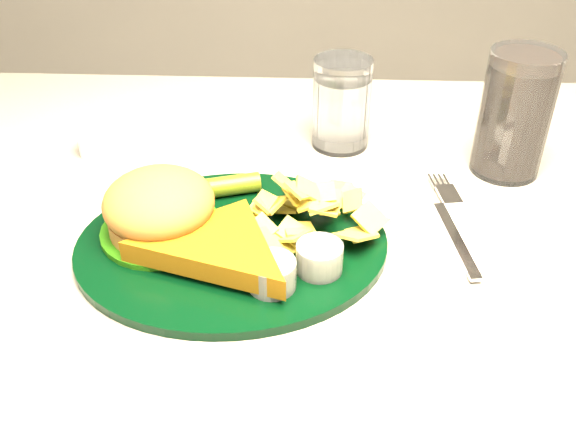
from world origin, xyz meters
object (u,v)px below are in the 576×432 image
Objects in this scene: water_glass at (342,104)px; cola_glass at (515,114)px; fork_napkin at (454,234)px; dinner_plate at (231,220)px.

cola_glass is (0.19, -0.05, 0.02)m from water_glass.
water_glass is 0.23m from fork_napkin.
water_glass is (0.11, 0.22, 0.02)m from dinner_plate.
dinner_plate is 1.87× the size of fork_napkin.
fork_napkin is (0.11, -0.20, -0.05)m from water_glass.
cola_glass is at bearing 51.99° from fork_napkin.
fork_napkin is at bearing -120.13° from cola_glass.
dinner_plate is at bearing 178.93° from fork_napkin.
fork_napkin is (0.22, 0.03, -0.03)m from dinner_plate.
water_glass is at bearing 112.08° from fork_napkin.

